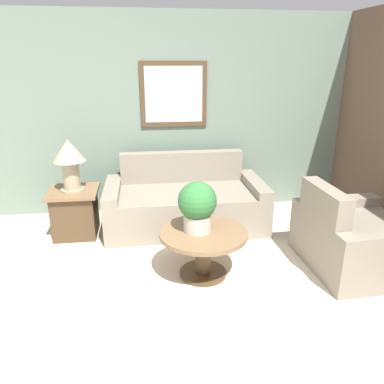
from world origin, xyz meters
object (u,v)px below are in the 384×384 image
at_px(coffee_table, 203,243).
at_px(side_table, 75,212).
at_px(armchair, 354,240).
at_px(couch_main, 185,204).
at_px(table_lamp, 69,158).
at_px(potted_plant_on_table, 197,205).

xyz_separation_m(coffee_table, side_table, (-1.38, 1.10, -0.05)).
xyz_separation_m(armchair, side_table, (-2.92, 1.13, -0.00)).
distance_m(couch_main, table_lamp, 1.50).
bearing_deg(couch_main, coffee_table, -87.90).
height_order(couch_main, table_lamp, table_lamp).
bearing_deg(armchair, couch_main, 50.27).
bearing_deg(table_lamp, potted_plant_on_table, -39.09).
xyz_separation_m(armchair, potted_plant_on_table, (-1.60, 0.05, 0.44)).
bearing_deg(side_table, armchair, -21.13).
bearing_deg(potted_plant_on_table, armchair, -1.97).
distance_m(coffee_table, side_table, 1.76).
relative_size(couch_main, table_lamp, 3.22).
xyz_separation_m(coffee_table, table_lamp, (-1.38, 1.10, 0.62)).
relative_size(armchair, table_lamp, 1.84).
bearing_deg(coffee_table, armchair, -1.21).
bearing_deg(armchair, side_table, 66.70).
distance_m(coffee_table, table_lamp, 1.87).
bearing_deg(couch_main, armchair, -37.56).
bearing_deg(coffee_table, side_table, 141.51).
relative_size(couch_main, potted_plant_on_table, 4.00).
relative_size(coffee_table, side_table, 1.48).
xyz_separation_m(table_lamp, potted_plant_on_table, (1.32, -1.07, -0.23)).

